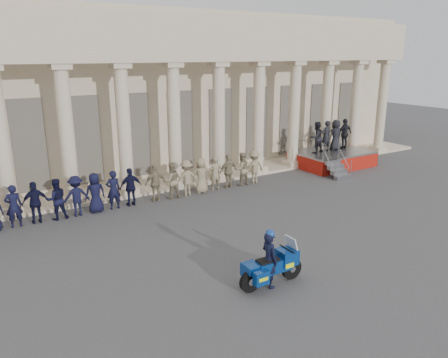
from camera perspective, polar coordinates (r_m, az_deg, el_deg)
ground at (r=15.69m, az=2.40°, el=-9.20°), size 90.00×90.00×0.00m
building at (r=27.71m, az=-15.25°, el=11.05°), size 40.00×12.50×9.00m
officer_rank at (r=19.84m, az=-15.29°, el=-1.55°), size 17.56×0.67×1.76m
reviewing_stand at (r=27.48m, az=13.89°, el=4.62°), size 4.56×4.29×2.79m
motorcycle at (r=13.30m, az=6.32°, el=-11.25°), size 2.21×0.90×1.42m
rider at (r=13.10m, az=5.93°, el=-10.27°), size 0.43×0.64×1.82m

